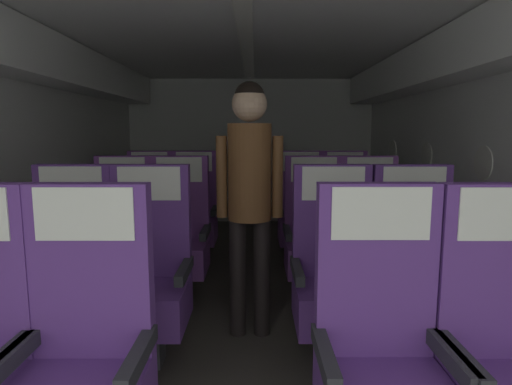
% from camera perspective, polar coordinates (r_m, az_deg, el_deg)
% --- Properties ---
extents(ground, '(3.88, 6.81, 0.02)m').
position_cam_1_polar(ground, '(3.47, -1.38, -14.96)').
color(ground, '#3D3833').
extents(fuselage_shell, '(3.76, 6.46, 2.19)m').
position_cam_1_polar(fuselage_shell, '(3.48, -1.34, 11.97)').
color(fuselage_shell, silver).
rests_on(fuselage_shell, ground).
extents(seat_a_left_aisle, '(0.49, 0.46, 1.16)m').
position_cam_1_polar(seat_a_left_aisle, '(1.81, -22.09, -20.95)').
color(seat_a_left_aisle, '#38383D').
rests_on(seat_a_left_aisle, ground).
extents(seat_a_right_aisle, '(0.49, 0.46, 1.16)m').
position_cam_1_polar(seat_a_right_aisle, '(1.93, 30.91, -19.59)').
color(seat_a_right_aisle, '#38383D').
rests_on(seat_a_right_aisle, ground).
extents(seat_a_right_window, '(0.49, 0.46, 1.16)m').
position_cam_1_polar(seat_a_right_window, '(1.76, 16.51, -21.46)').
color(seat_a_right_window, '#38383D').
rests_on(seat_a_right_window, ground).
extents(seat_b_left_window, '(0.49, 0.46, 1.16)m').
position_cam_1_polar(seat_b_left_window, '(2.79, -23.57, -10.59)').
color(seat_b_left_window, '#38383D').
rests_on(seat_b_left_window, ground).
extents(seat_b_left_aisle, '(0.49, 0.46, 1.16)m').
position_cam_1_polar(seat_b_left_aisle, '(2.63, -14.13, -11.29)').
color(seat_b_left_aisle, '#38383D').
rests_on(seat_b_left_aisle, ground).
extents(seat_b_right_aisle, '(0.49, 0.46, 1.16)m').
position_cam_1_polar(seat_b_right_aisle, '(2.71, 20.53, -10.93)').
color(seat_b_right_aisle, '#38383D').
rests_on(seat_b_right_aisle, ground).
extents(seat_b_right_window, '(0.49, 0.46, 1.16)m').
position_cam_1_polar(seat_b_right_window, '(2.59, 10.38, -11.44)').
color(seat_b_right_window, '#38383D').
rests_on(seat_b_right_window, ground).
extents(seat_c_left_window, '(0.49, 0.46, 1.16)m').
position_cam_1_polar(seat_c_left_window, '(3.63, -17.46, -6.01)').
color(seat_c_left_window, '#38383D').
rests_on(seat_c_left_window, ground).
extents(seat_c_left_aisle, '(0.49, 0.46, 1.16)m').
position_cam_1_polar(seat_c_left_aisle, '(3.52, -10.23, -6.22)').
color(seat_c_left_aisle, '#38383D').
rests_on(seat_c_left_aisle, ground).
extents(seat_c_right_aisle, '(0.49, 0.46, 1.16)m').
position_cam_1_polar(seat_c_right_aisle, '(3.58, 15.07, -6.14)').
color(seat_c_right_aisle, '#38383D').
rests_on(seat_c_right_aisle, ground).
extents(seat_c_right_window, '(0.49, 0.46, 1.16)m').
position_cam_1_polar(seat_c_right_window, '(3.49, 7.81, -6.27)').
color(seat_c_right_window, '#38383D').
rests_on(seat_c_right_window, ground).
extents(seat_d_left_window, '(0.49, 0.46, 1.16)m').
position_cam_1_polar(seat_d_left_window, '(4.51, -14.06, -3.18)').
color(seat_d_left_window, '#38383D').
rests_on(seat_d_left_window, ground).
extents(seat_d_left_aisle, '(0.49, 0.46, 1.16)m').
position_cam_1_polar(seat_d_left_aisle, '(4.43, -8.28, -3.20)').
color(seat_d_left_aisle, '#38383D').
rests_on(seat_d_left_aisle, ground).
extents(seat_d_right_aisle, '(0.49, 0.46, 1.16)m').
position_cam_1_polar(seat_d_right_aisle, '(4.47, 11.90, -3.19)').
color(seat_d_right_aisle, '#38383D').
rests_on(seat_d_right_aisle, ground).
extents(seat_d_right_window, '(0.49, 0.46, 1.16)m').
position_cam_1_polar(seat_d_right_window, '(4.41, 6.08, -3.21)').
color(seat_d_right_window, '#38383D').
rests_on(seat_d_right_window, ground).
extents(flight_attendant, '(0.43, 0.28, 1.67)m').
position_cam_1_polar(flight_attendant, '(2.74, -0.82, 1.46)').
color(flight_attendant, black).
rests_on(flight_attendant, ground).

